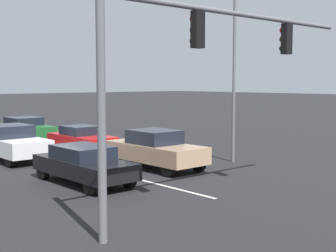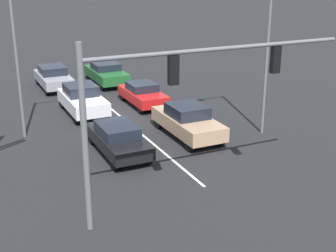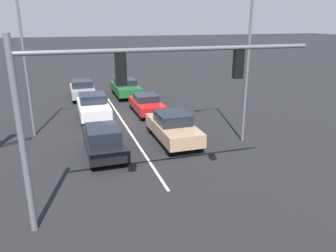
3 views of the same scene
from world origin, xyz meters
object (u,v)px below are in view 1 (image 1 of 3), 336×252
Objects in this scene: car_white_midlane_second at (12,142)px; car_darkgreen_leftlane_third at (25,129)px; street_lamp_left_shoulder at (232,44)px; car_red_leftlane_second at (81,139)px; car_black_midlane_front at (84,164)px; traffic_signal_gantry at (196,53)px; car_tan_leftlane_front at (155,149)px.

car_darkgreen_leftlane_third is (-3.36, -5.99, -0.05)m from car_white_midlane_second.
street_lamp_left_shoulder reaches higher than car_darkgreen_leftlane_third.
street_lamp_left_shoulder is (-3.45, 7.04, 4.55)m from car_red_leftlane_second.
car_darkgreen_leftlane_third is at bearing -105.76° from car_black_midlane_front.
traffic_signal_gantry is at bearing 78.95° from car_darkgreen_leftlane_third.
car_white_midlane_second reaches higher than car_black_midlane_front.
traffic_signal_gantry is 1.04× the size of street_lamp_left_shoulder.
car_darkgreen_leftlane_third is at bearing -73.76° from street_lamp_left_shoulder.
car_red_leftlane_second is at bearing 93.21° from car_darkgreen_leftlane_third.
car_black_midlane_front is (3.82, 0.59, -0.09)m from car_tan_leftlane_front.
car_black_midlane_front is at bearing 74.24° from car_darkgreen_leftlane_third.
car_red_leftlane_second is 0.44× the size of street_lamp_left_shoulder.
car_white_midlane_second is 10.93m from street_lamp_left_shoulder.
car_black_midlane_front is at bearing -4.20° from street_lamp_left_shoulder.
street_lamp_left_shoulder is (-3.47, 1.13, 4.45)m from car_tan_leftlane_front.
car_darkgreen_leftlane_third is 0.47× the size of traffic_signal_gantry.
street_lamp_left_shoulder reaches higher than car_red_leftlane_second.
car_white_midlane_second is at bearing -90.76° from traffic_signal_gantry.
car_red_leftlane_second is at bearing -179.30° from car_white_midlane_second.
car_tan_leftlane_front is 1.05× the size of car_black_midlane_front.
traffic_signal_gantry reaches higher than car_red_leftlane_second.
street_lamp_left_shoulder reaches higher than car_black_midlane_front.
car_darkgreen_leftlane_third is at bearing -88.51° from car_tan_leftlane_front.
car_tan_leftlane_front is at bearing 91.49° from car_darkgreen_leftlane_third.
traffic_signal_gantry is (0.16, 12.06, 3.51)m from car_white_midlane_second.
street_lamp_left_shoulder is (-7.29, 0.54, 4.54)m from car_black_midlane_front.
car_darkgreen_leftlane_third is (-3.51, -12.44, 0.06)m from car_black_midlane_front.
car_tan_leftlane_front is 1.02× the size of car_darkgreen_leftlane_third.
car_white_midlane_second is 6.87m from car_darkgreen_leftlane_third.
car_darkgreen_leftlane_third reaches higher than car_red_leftlane_second.
car_white_midlane_second is at bearing 0.70° from car_red_leftlane_second.
car_black_midlane_front is 1.01× the size of car_white_midlane_second.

